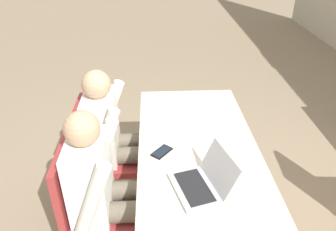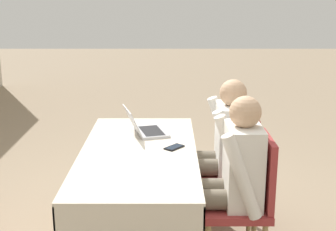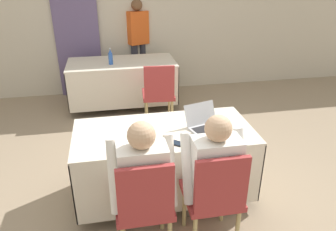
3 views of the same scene
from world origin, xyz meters
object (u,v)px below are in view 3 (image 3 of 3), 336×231
at_px(chair_near_left, 144,203).
at_px(person_white_shirt, 212,170).
at_px(person_red_shirt, 138,40).
at_px(person_checkered_shirt, 142,178).
at_px(cell_phone, 175,143).
at_px(laptop, 206,125).
at_px(water_bottle, 111,57).
at_px(chair_far_spare, 159,92).
at_px(chair_near_right, 215,194).

distance_m(chair_near_left, person_white_shirt, 0.58).
bearing_deg(person_red_shirt, person_checkered_shirt, -116.84).
height_order(person_checkered_shirt, person_red_shirt, person_red_shirt).
relative_size(cell_phone, person_white_shirt, 0.13).
bearing_deg(cell_phone, laptop, -17.63).
bearing_deg(person_white_shirt, cell_phone, -57.66).
relative_size(chair_near_left, person_white_shirt, 0.78).
bearing_deg(cell_phone, chair_near_left, -175.37).
bearing_deg(person_checkered_shirt, laptop, -139.57).
xyz_separation_m(water_bottle, person_red_shirt, (0.50, 0.82, 0.06)).
bearing_deg(water_bottle, chair_far_spare, -49.19).
bearing_deg(person_red_shirt, chair_near_right, -108.33).
xyz_separation_m(water_bottle, chair_near_right, (0.69, -2.95, -0.33)).
distance_m(chair_near_left, chair_near_right, 0.55).
height_order(cell_phone, person_white_shirt, person_white_shirt).
relative_size(person_checkered_shirt, person_red_shirt, 0.75).
xyz_separation_m(water_bottle, chair_near_left, (0.14, -2.95, -0.33)).
distance_m(laptop, cell_phone, 0.40).
bearing_deg(laptop, cell_phone, -163.60).
xyz_separation_m(chair_far_spare, person_red_shirt, (-0.11, 1.53, 0.39)).
bearing_deg(person_checkered_shirt, chair_near_right, 169.26).
bearing_deg(person_checkered_shirt, cell_phone, -132.75).
bearing_deg(water_bottle, chair_near_right, -76.82).
distance_m(laptop, chair_near_left, 0.98).
height_order(person_checkered_shirt, person_white_shirt, same).
height_order(cell_phone, water_bottle, water_bottle).
bearing_deg(chair_near_left, laptop, -134.75).
xyz_separation_m(chair_near_right, person_white_shirt, (-0.00, 0.10, 0.16)).
relative_size(cell_phone, chair_near_left, 0.17).
xyz_separation_m(cell_phone, chair_near_right, (0.22, -0.46, -0.23)).
distance_m(water_bottle, chair_near_right, 3.05).
xyz_separation_m(chair_near_right, person_checkered_shirt, (-0.55, 0.10, 0.16)).
bearing_deg(cell_phone, person_white_shirt, -107.52).
relative_size(cell_phone, water_bottle, 0.64).
height_order(chair_near_left, chair_near_right, same).
height_order(cell_phone, chair_far_spare, chair_far_spare).
distance_m(chair_far_spare, person_checkered_shirt, 2.20).
relative_size(cell_phone, person_checkered_shirt, 0.13).
distance_m(cell_phone, chair_near_right, 0.56).
xyz_separation_m(water_bottle, person_white_shirt, (0.69, -2.85, -0.17)).
bearing_deg(chair_far_spare, person_white_shirt, 96.37).
relative_size(chair_near_right, person_checkered_shirt, 0.78).
distance_m(laptop, person_checkered_shirt, 0.88).
xyz_separation_m(water_bottle, person_checkered_shirt, (0.14, -2.85, -0.17)).
height_order(cell_phone, person_red_shirt, person_red_shirt).
bearing_deg(person_checkered_shirt, person_red_shirt, -95.64).
relative_size(water_bottle, chair_near_left, 0.27).
height_order(water_bottle, chair_far_spare, water_bottle).
relative_size(laptop, person_white_shirt, 0.33).
relative_size(chair_far_spare, person_red_shirt, 0.58).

